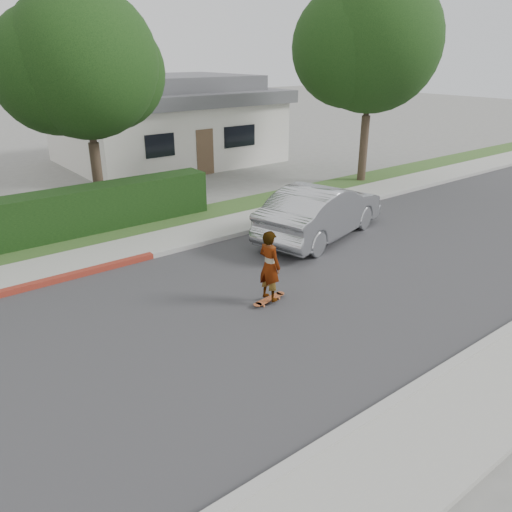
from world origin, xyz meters
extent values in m
plane|color=slate|center=(0.00, 0.00, 0.00)|extent=(120.00, 120.00, 0.00)
cube|color=#2D2D30|center=(0.00, 0.00, 0.01)|extent=(60.00, 8.00, 0.01)
cube|color=#9E9E99|center=(0.00, -4.10, 0.07)|extent=(60.00, 0.20, 0.15)
cube|color=gray|center=(0.00, -5.00, 0.06)|extent=(60.00, 1.60, 0.12)
cube|color=#9E9E99|center=(0.00, 4.10, 0.07)|extent=(60.00, 0.20, 0.15)
cube|color=gray|center=(0.00, 5.00, 0.06)|extent=(60.00, 1.60, 0.12)
cube|color=#2D4C1E|center=(0.00, 6.60, 0.05)|extent=(60.00, 1.60, 0.10)
cylinder|color=#33261C|center=(1.50, 9.00, 1.26)|extent=(0.36, 0.36, 2.52)
cylinder|color=#33261C|center=(1.50, 9.00, 3.15)|extent=(0.24, 0.24, 2.10)
sphere|color=black|center=(1.50, 9.00, 5.04)|extent=(4.80, 4.80, 4.80)
sphere|color=black|center=(0.70, 9.40, 4.84)|extent=(4.08, 4.08, 4.08)
sphere|color=black|center=(2.40, 9.30, 4.74)|extent=(3.84, 3.84, 3.84)
cylinder|color=#33261C|center=(12.50, 6.50, 1.44)|extent=(0.36, 0.36, 2.88)
cylinder|color=#33261C|center=(12.50, 6.50, 3.60)|extent=(0.24, 0.24, 2.40)
sphere|color=black|center=(12.50, 6.50, 5.76)|extent=(5.60, 5.60, 5.60)
sphere|color=black|center=(11.70, 6.90, 5.56)|extent=(4.76, 4.76, 4.76)
sphere|color=black|center=(13.40, 6.80, 5.46)|extent=(4.48, 4.48, 4.48)
cube|color=beige|center=(8.00, 16.00, 1.50)|extent=(10.00, 8.00, 3.00)
cube|color=#4C4C51|center=(8.00, 16.00, 3.30)|extent=(10.60, 8.60, 0.60)
cube|color=#4C4C51|center=(8.00, 16.00, 3.90)|extent=(8.40, 6.40, 0.80)
cube|color=black|center=(5.50, 11.98, 1.60)|extent=(1.40, 0.06, 1.00)
cube|color=black|center=(9.80, 11.98, 1.60)|extent=(1.80, 0.06, 1.00)
cube|color=brown|center=(7.80, 11.98, 1.05)|extent=(0.90, 0.06, 2.10)
cylinder|color=#C26435|center=(1.67, -0.12, 0.03)|extent=(0.06, 0.04, 0.05)
cylinder|color=#C26435|center=(1.65, 0.02, 0.03)|extent=(0.06, 0.04, 0.05)
cylinder|color=#C26435|center=(2.18, -0.05, 0.03)|extent=(0.06, 0.04, 0.05)
cylinder|color=#C26435|center=(2.16, 0.10, 0.03)|extent=(0.06, 0.04, 0.05)
cube|color=silver|center=(1.66, -0.05, 0.07)|extent=(0.07, 0.16, 0.02)
cube|color=silver|center=(2.17, 0.02, 0.07)|extent=(0.07, 0.16, 0.02)
cube|color=brown|center=(1.92, -0.01, 0.09)|extent=(0.80, 0.30, 0.02)
cylinder|color=brown|center=(1.53, -0.07, 0.09)|extent=(0.22, 0.22, 0.02)
cylinder|color=brown|center=(2.30, 0.04, 0.09)|extent=(0.22, 0.22, 0.02)
imported|color=white|center=(1.92, -0.01, 0.93)|extent=(0.45, 0.64, 1.65)
imported|color=#AEB0B5|center=(6.00, 2.47, 0.83)|extent=(5.33, 3.02, 1.66)
camera|label=1|loc=(-4.62, -7.96, 5.36)|focal=35.00mm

